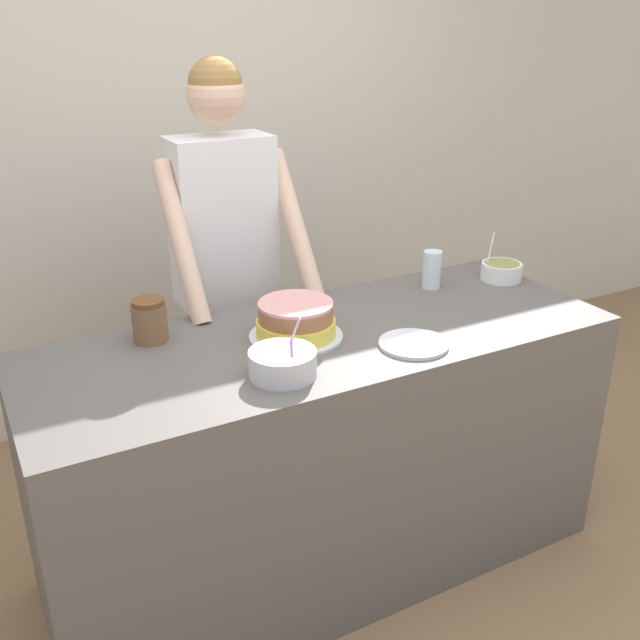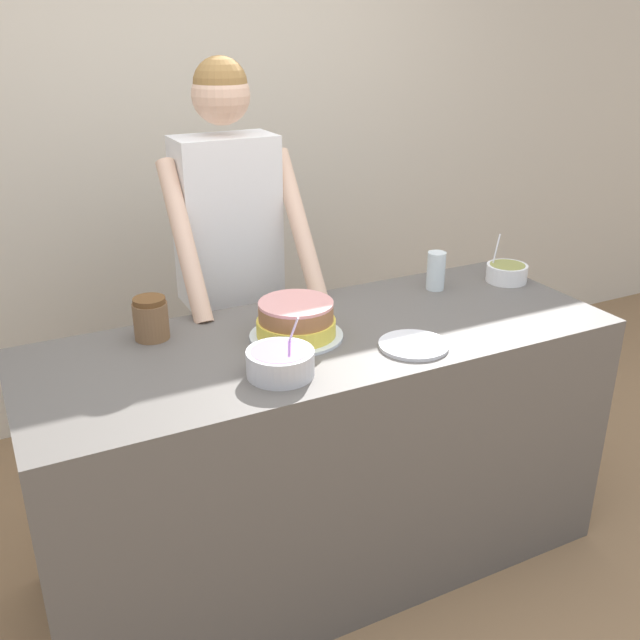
{
  "view_description": "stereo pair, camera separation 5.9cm",
  "coord_description": "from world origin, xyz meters",
  "px_view_note": "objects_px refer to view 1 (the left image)",
  "views": [
    {
      "loc": [
        -1.02,
        -1.49,
        1.87
      ],
      "look_at": [
        -0.04,
        0.33,
        0.99
      ],
      "focal_mm": 40.0,
      "sensor_mm": 36.0,
      "label": 1
    },
    {
      "loc": [
        -0.97,
        -1.52,
        1.87
      ],
      "look_at": [
        -0.04,
        0.33,
        0.99
      ],
      "focal_mm": 40.0,
      "sensor_mm": 36.0,
      "label": 2
    }
  ],
  "objects_px": {
    "cake": "(296,321)",
    "drinking_glass": "(432,270)",
    "person_baker": "(225,243)",
    "frosting_bowl_purple": "(283,362)",
    "stoneware_jar": "(150,320)",
    "frosting_bowl_olive": "(501,270)",
    "ceramic_plate": "(414,344)"
  },
  "relations": [
    {
      "from": "cake",
      "to": "ceramic_plate",
      "type": "xyz_separation_m",
      "value": [
        0.3,
        -0.23,
        -0.05
      ]
    },
    {
      "from": "cake",
      "to": "frosting_bowl_purple",
      "type": "xyz_separation_m",
      "value": [
        -0.15,
        -0.22,
        -0.01
      ]
    },
    {
      "from": "drinking_glass",
      "to": "stoneware_jar",
      "type": "height_order",
      "value": "drinking_glass"
    },
    {
      "from": "cake",
      "to": "frosting_bowl_olive",
      "type": "relative_size",
      "value": 1.73
    },
    {
      "from": "cake",
      "to": "drinking_glass",
      "type": "distance_m",
      "value": 0.68
    },
    {
      "from": "person_baker",
      "to": "frosting_bowl_purple",
      "type": "bearing_deg",
      "value": -100.46
    },
    {
      "from": "frosting_bowl_purple",
      "to": "stoneware_jar",
      "type": "xyz_separation_m",
      "value": [
        -0.26,
        0.42,
        0.03
      ]
    },
    {
      "from": "frosting_bowl_purple",
      "to": "drinking_glass",
      "type": "xyz_separation_m",
      "value": [
        0.81,
        0.38,
        0.03
      ]
    },
    {
      "from": "drinking_glass",
      "to": "ceramic_plate",
      "type": "relative_size",
      "value": 0.65
    },
    {
      "from": "frosting_bowl_purple",
      "to": "cake",
      "type": "bearing_deg",
      "value": 55.09
    },
    {
      "from": "person_baker",
      "to": "stoneware_jar",
      "type": "distance_m",
      "value": 0.58
    },
    {
      "from": "person_baker",
      "to": "cake",
      "type": "distance_m",
      "value": 0.6
    },
    {
      "from": "frosting_bowl_purple",
      "to": "ceramic_plate",
      "type": "bearing_deg",
      "value": -1.79
    },
    {
      "from": "cake",
      "to": "stoneware_jar",
      "type": "bearing_deg",
      "value": 153.98
    },
    {
      "from": "cake",
      "to": "drinking_glass",
      "type": "relative_size",
      "value": 2.09
    },
    {
      "from": "drinking_glass",
      "to": "person_baker",
      "type": "bearing_deg",
      "value": 147.1
    },
    {
      "from": "frosting_bowl_purple",
      "to": "frosting_bowl_olive",
      "type": "height_order",
      "value": "frosting_bowl_olive"
    },
    {
      "from": "person_baker",
      "to": "frosting_bowl_purple",
      "type": "distance_m",
      "value": 0.83
    },
    {
      "from": "frosting_bowl_olive",
      "to": "drinking_glass",
      "type": "xyz_separation_m",
      "value": [
        -0.3,
        0.06,
        0.03
      ]
    },
    {
      "from": "person_baker",
      "to": "stoneware_jar",
      "type": "xyz_separation_m",
      "value": [
        -0.41,
        -0.39,
        -0.09
      ]
    },
    {
      "from": "frosting_bowl_purple",
      "to": "stoneware_jar",
      "type": "height_order",
      "value": "frosting_bowl_purple"
    },
    {
      "from": "frosting_bowl_purple",
      "to": "stoneware_jar",
      "type": "bearing_deg",
      "value": 122.02
    },
    {
      "from": "cake",
      "to": "stoneware_jar",
      "type": "height_order",
      "value": "stoneware_jar"
    },
    {
      "from": "cake",
      "to": "frosting_bowl_purple",
      "type": "distance_m",
      "value": 0.27
    },
    {
      "from": "frosting_bowl_purple",
      "to": "ceramic_plate",
      "type": "distance_m",
      "value": 0.45
    },
    {
      "from": "stoneware_jar",
      "to": "frosting_bowl_purple",
      "type": "bearing_deg",
      "value": -57.98
    },
    {
      "from": "frosting_bowl_olive",
      "to": "stoneware_jar",
      "type": "height_order",
      "value": "frosting_bowl_olive"
    },
    {
      "from": "ceramic_plate",
      "to": "frosting_bowl_olive",
      "type": "bearing_deg",
      "value": 27.33
    },
    {
      "from": "cake",
      "to": "ceramic_plate",
      "type": "relative_size",
      "value": 1.37
    },
    {
      "from": "person_baker",
      "to": "frosting_bowl_purple",
      "type": "height_order",
      "value": "person_baker"
    },
    {
      "from": "frosting_bowl_purple",
      "to": "drinking_glass",
      "type": "relative_size",
      "value": 1.36
    },
    {
      "from": "person_baker",
      "to": "stoneware_jar",
      "type": "bearing_deg",
      "value": -136.72
    }
  ]
}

